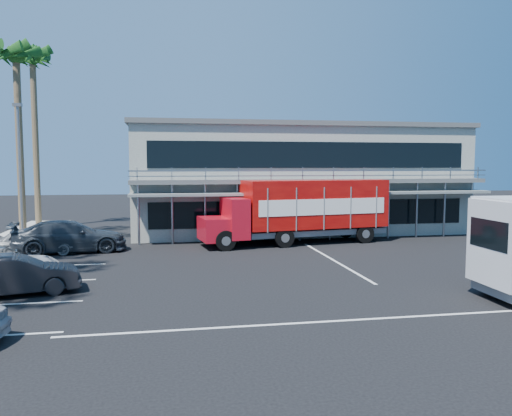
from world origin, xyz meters
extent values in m
plane|color=black|center=(0.00, 0.00, 0.00)|extent=(120.00, 120.00, 0.00)
cube|color=gray|center=(3.00, 15.00, 3.50)|extent=(22.00, 10.00, 7.00)
cube|color=#515454|center=(3.00, 15.00, 7.15)|extent=(22.40, 10.40, 0.30)
cube|color=#515454|center=(3.00, 9.40, 3.60)|extent=(22.00, 1.20, 0.25)
cube|color=gray|center=(3.00, 8.85, 4.10)|extent=(22.00, 0.08, 0.90)
cube|color=slate|center=(3.00, 9.10, 2.90)|extent=(22.00, 1.80, 0.15)
cube|color=black|center=(3.00, 9.98, 1.60)|extent=(20.00, 0.06, 1.60)
cube|color=black|center=(3.00, 9.98, 5.20)|extent=(20.00, 0.06, 1.60)
cylinder|color=brown|center=(-14.70, 13.00, 5.50)|extent=(0.44, 0.44, 11.00)
sphere|color=#113E16|center=(-14.70, 13.00, 11.20)|extent=(1.10, 1.10, 1.10)
cylinder|color=brown|center=(-15.10, 18.50, 6.00)|extent=(0.44, 0.44, 12.00)
sphere|color=#113E16|center=(-15.10, 18.50, 12.20)|extent=(1.10, 1.10, 1.10)
cylinder|color=gray|center=(-14.20, 11.00, 4.00)|extent=(0.14, 0.14, 8.00)
cube|color=gray|center=(-14.20, 11.00, 8.00)|extent=(0.50, 0.25, 0.18)
cube|color=#AF0E1C|center=(-3.32, 7.61, 1.06)|extent=(1.82, 2.58, 1.27)
cube|color=#AF0E1C|center=(-2.17, 7.78, 1.64)|extent=(1.44, 2.78, 2.23)
cube|color=black|center=(-2.17, 7.78, 2.28)|extent=(0.38, 2.24, 0.74)
cube|color=#B8110B|center=(2.65, 8.50, 2.33)|extent=(8.78, 3.87, 2.76)
cube|color=slate|center=(2.65, 8.50, 0.69)|extent=(8.72, 3.48, 0.32)
cube|color=white|center=(2.85, 7.18, 2.23)|extent=(7.72, 1.18, 0.90)
cube|color=white|center=(2.46, 9.82, 2.23)|extent=(7.72, 1.18, 0.90)
cylinder|color=black|center=(-2.83, 6.50, 0.55)|extent=(1.13, 0.44, 1.10)
cylinder|color=black|center=(-3.18, 8.81, 0.55)|extent=(1.13, 0.44, 1.10)
cylinder|color=black|center=(0.52, 7.00, 0.55)|extent=(1.13, 0.44, 1.10)
cylinder|color=black|center=(0.18, 9.31, 0.55)|extent=(1.13, 0.44, 1.10)
cylinder|color=black|center=(5.55, 7.75, 0.55)|extent=(1.13, 0.44, 1.10)
cylinder|color=black|center=(5.21, 10.06, 0.55)|extent=(1.13, 0.44, 1.10)
cube|color=black|center=(4.64, -4.94, 2.30)|extent=(0.10, 2.02, 0.97)
cylinder|color=black|center=(5.66, -3.87, 0.49)|extent=(0.99, 0.30, 0.98)
imported|color=black|center=(-11.18, -1.16, 0.71)|extent=(4.54, 2.50, 1.42)
imported|color=#292F36|center=(-10.96, 7.60, 0.84)|extent=(6.06, 3.14, 1.68)
imported|color=gray|center=(-12.50, 7.20, 0.71)|extent=(4.30, 1.99, 1.43)
camera|label=1|loc=(-5.88, -19.73, 4.61)|focal=35.00mm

